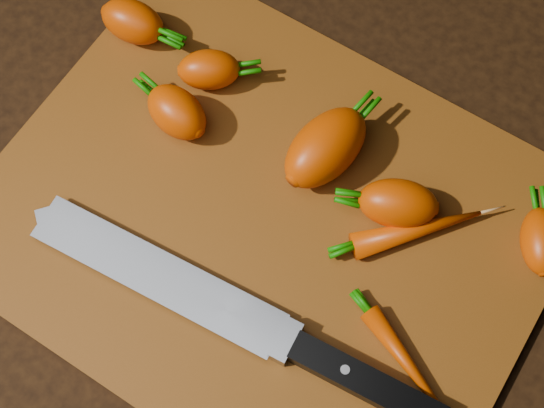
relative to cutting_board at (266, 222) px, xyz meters
The scene contains 11 objects.
ground 0.01m from the cutting_board, ahead, with size 2.00×2.00×0.01m, color black.
cutting_board is the anchor object (origin of this frame).
carrot_0 0.24m from the cutting_board, 155.74° to the left, with size 0.07×0.04×0.04m, color #D03F00.
carrot_1 0.13m from the cutting_board, 162.56° to the left, with size 0.06×0.04×0.04m, color #D03F00.
carrot_2 0.09m from the cutting_board, 80.30° to the left, with size 0.09×0.06×0.06m, color #D03F00.
carrot_3 0.12m from the cutting_board, 35.91° to the left, with size 0.07×0.04×0.04m, color #D03F00.
carrot_4 0.16m from the cutting_board, 143.00° to the left, with size 0.06×0.04×0.04m, color #D03F00.
carrot_5 0.25m from the cutting_board, 26.00° to the left, with size 0.06×0.04×0.04m, color #D03F00.
carrot_6 0.14m from the cutting_board, 26.41° to the left, with size 0.12×0.03×0.03m, color #D03F00.
carrot_7 0.18m from the cutting_board, 15.65° to the right, with size 0.11×0.02×0.02m, color #D03F00.
knife 0.10m from the cutting_board, 105.96° to the right, with size 0.39×0.07×0.02m.
Camera 1 is at (0.13, -0.20, 0.66)m, focal length 50.00 mm.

